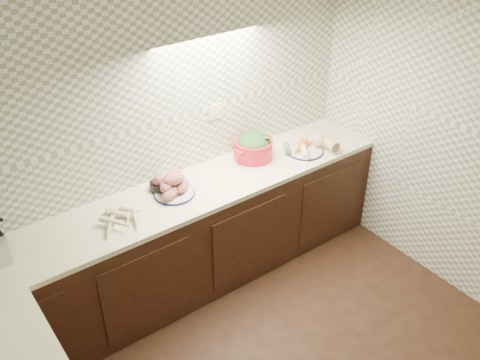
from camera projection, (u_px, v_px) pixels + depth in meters
room at (328, 214)px, 2.55m from camera, size 3.60×3.60×2.60m
counter at (155, 353)px, 3.31m from camera, size 3.60×3.60×0.90m
parsnip_pile at (118, 216)px, 3.70m from camera, size 0.34×0.37×0.07m
sweet_potato_plate at (173, 186)px, 3.94m from camera, size 0.31×0.31×0.18m
onion_bowl at (160, 184)px, 4.01m from camera, size 0.17×0.17×0.13m
dutch_oven at (253, 146)px, 4.37m from camera, size 0.39×0.39×0.22m
veg_plate at (311, 145)px, 4.51m from camera, size 0.43×0.33×0.14m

